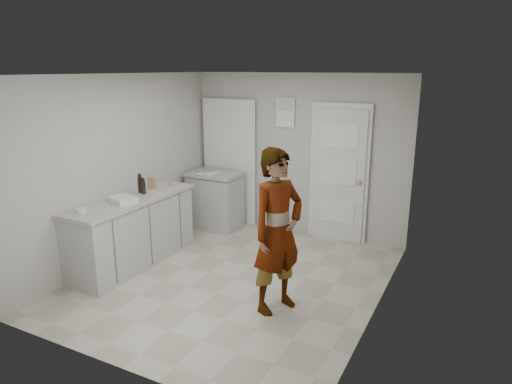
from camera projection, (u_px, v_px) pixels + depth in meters
The scene contains 12 objects.
ground at pixel (235, 279), 5.75m from camera, with size 4.00×4.00×0.00m, color #A6A08B.
room_shell at pixel (285, 168), 7.23m from camera, with size 4.00×4.00×4.00m.
main_counter at pixel (133, 233), 6.10m from camera, with size 0.64×1.96×0.93m.
side_counter at pixel (215, 202), 7.51m from camera, with size 0.84×0.61×0.93m.
person at pixel (278, 231), 4.83m from camera, with size 0.65×0.43×1.79m, color silver.
cake_mix_box at pixel (152, 183), 6.41m from camera, with size 0.10×0.05×0.16m, color olive.
spice_jar at pixel (170, 183), 6.59m from camera, with size 0.05×0.05×0.08m, color tan.
oil_cruet_a at pixel (143, 186), 6.12m from camera, with size 0.06×0.06×0.23m.
oil_cruet_b at pixel (140, 183), 6.19m from camera, with size 0.06×0.06×0.27m.
baking_dish at pixel (122, 200), 5.78m from camera, with size 0.42×0.36×0.06m.
egg_bowl at pixel (81, 211), 5.34m from camera, with size 0.12×0.12×0.05m.
papers at pixel (209, 172), 7.39m from camera, with size 0.27×0.34×0.01m, color white.
Camera 1 is at (2.63, -4.55, 2.57)m, focal length 32.00 mm.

